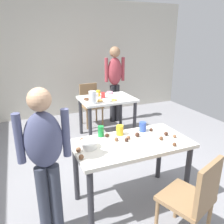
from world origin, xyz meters
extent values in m
plane|color=gray|center=(0.00, 0.00, 0.00)|extent=(6.40, 6.40, 0.00)
cube|color=beige|center=(0.00, 3.20, 1.30)|extent=(6.40, 0.10, 2.60)
cube|color=silver|center=(0.13, -0.19, 0.73)|extent=(1.23, 0.66, 0.04)
cylinder|color=#2D2D33|center=(-0.43, -0.46, 0.35)|extent=(0.06, 0.06, 0.71)
cylinder|color=#2D2D33|center=(0.69, -0.46, 0.35)|extent=(0.06, 0.06, 0.71)
cylinder|color=#2D2D33|center=(-0.43, 0.08, 0.35)|extent=(0.06, 0.06, 0.71)
cylinder|color=#2D2D33|center=(0.69, 0.08, 0.35)|extent=(0.06, 0.06, 0.71)
cube|color=white|center=(0.55, 1.58, 0.73)|extent=(0.97, 0.72, 0.04)
cylinder|color=#2D2D33|center=(0.13, 1.28, 0.35)|extent=(0.06, 0.06, 0.71)
cylinder|color=#2D2D33|center=(0.97, 1.28, 0.35)|extent=(0.06, 0.06, 0.71)
cylinder|color=#2D2D33|center=(0.13, 1.88, 0.35)|extent=(0.06, 0.06, 0.71)
cylinder|color=#2D2D33|center=(0.97, 1.88, 0.35)|extent=(0.06, 0.06, 0.71)
cube|color=olive|center=(0.35, -0.82, 0.43)|extent=(0.51, 0.51, 0.04)
cube|color=olive|center=(0.41, -0.99, 0.66)|extent=(0.37, 0.17, 0.42)
cylinder|color=olive|center=(0.13, -0.72, 0.21)|extent=(0.04, 0.04, 0.41)
cylinder|color=olive|center=(0.45, -0.60, 0.21)|extent=(0.04, 0.04, 0.41)
cylinder|color=olive|center=(0.56, -0.92, 0.21)|extent=(0.04, 0.04, 0.41)
cube|color=olive|center=(0.46, 2.22, 0.43)|extent=(0.42, 0.42, 0.04)
cube|color=olive|center=(0.45, 2.40, 0.66)|extent=(0.38, 0.06, 0.42)
cylinder|color=olive|center=(0.64, 2.06, 0.21)|extent=(0.04, 0.04, 0.41)
cylinder|color=olive|center=(0.30, 2.04, 0.21)|extent=(0.04, 0.04, 0.41)
cylinder|color=olive|center=(0.62, 2.40, 0.21)|extent=(0.04, 0.04, 0.41)
cylinder|color=olive|center=(0.28, 2.38, 0.21)|extent=(0.04, 0.04, 0.41)
cylinder|color=#383D4C|center=(-0.82, -0.28, 0.36)|extent=(0.11, 0.11, 0.72)
cylinder|color=#383D4C|center=(-0.71, -0.28, 0.36)|extent=(0.11, 0.11, 0.72)
ellipsoid|color=#4C5175|center=(-0.77, -0.28, 0.98)|extent=(0.34, 0.23, 0.51)
sphere|color=tan|center=(-0.77, -0.28, 1.33)|extent=(0.20, 0.20, 0.20)
cylinder|color=#4C5175|center=(-0.95, -0.26, 1.02)|extent=(0.08, 0.08, 0.44)
cylinder|color=#4C5175|center=(-0.58, -0.30, 1.02)|extent=(0.08, 0.08, 0.44)
cylinder|color=#28282D|center=(1.06, 2.27, 0.41)|extent=(0.11, 0.11, 0.82)
cylinder|color=#28282D|center=(0.95, 2.27, 0.41)|extent=(0.11, 0.11, 0.82)
ellipsoid|color=#9E3842|center=(1.01, 2.27, 1.11)|extent=(0.32, 0.20, 0.58)
sphere|color=#997051|center=(1.01, 2.27, 1.51)|extent=(0.22, 0.22, 0.22)
cylinder|color=#9E3842|center=(1.20, 2.27, 1.15)|extent=(0.07, 0.07, 0.49)
cylinder|color=#9E3842|center=(0.82, 2.27, 1.15)|extent=(0.07, 0.07, 0.49)
cylinder|color=white|center=(-0.33, -0.13, 0.78)|extent=(0.18, 0.18, 0.06)
cylinder|color=#198438|center=(-0.12, 0.07, 0.81)|extent=(0.07, 0.07, 0.12)
cube|color=silver|center=(-0.07, -0.26, 0.75)|extent=(0.17, 0.02, 0.01)
cylinder|color=yellow|center=(0.09, 0.03, 0.81)|extent=(0.08, 0.08, 0.11)
cylinder|color=#3351B2|center=(0.38, 0.01, 0.81)|extent=(0.08, 0.08, 0.11)
sphere|color=brown|center=(0.12, -0.12, 0.77)|extent=(0.04, 0.04, 0.04)
sphere|color=brown|center=(-0.01, -0.11, 0.77)|extent=(0.04, 0.04, 0.04)
sphere|color=#3D2319|center=(0.56, -0.20, 0.77)|extent=(0.05, 0.05, 0.05)
sphere|color=brown|center=(0.44, -0.27, 0.77)|extent=(0.04, 0.04, 0.04)
sphere|color=brown|center=(0.61, -0.28, 0.77)|extent=(0.04, 0.04, 0.04)
sphere|color=brown|center=(-0.36, 0.02, 0.77)|extent=(0.05, 0.05, 0.05)
sphere|color=#3D2319|center=(-0.07, 0.03, 0.77)|extent=(0.04, 0.04, 0.04)
sphere|color=brown|center=(-0.46, -0.32, 0.77)|extent=(0.05, 0.05, 0.05)
sphere|color=#3D2319|center=(0.47, -0.02, 0.77)|extent=(0.04, 0.04, 0.04)
sphere|color=#3D2319|center=(0.08, -0.16, 0.77)|extent=(0.04, 0.04, 0.04)
sphere|color=brown|center=(0.48, -0.44, 0.77)|extent=(0.04, 0.04, 0.04)
sphere|color=brown|center=(-0.45, -0.18, 0.78)|extent=(0.05, 0.05, 0.05)
sphere|color=#3D2319|center=(0.24, -0.10, 0.78)|extent=(0.05, 0.05, 0.05)
cylinder|color=white|center=(0.20, 1.33, 0.86)|extent=(0.13, 0.13, 0.21)
cylinder|color=red|center=(0.49, 1.62, 0.80)|extent=(0.07, 0.07, 0.10)
cylinder|color=yellow|center=(0.45, 1.76, 0.81)|extent=(0.08, 0.08, 0.11)
cylinder|color=white|center=(0.34, 1.56, 0.81)|extent=(0.08, 0.08, 0.11)
torus|color=white|center=(0.47, 1.33, 0.77)|extent=(0.12, 0.12, 0.04)
torus|color=pink|center=(0.73, 1.87, 0.77)|extent=(0.13, 0.13, 0.04)
torus|color=gold|center=(0.59, 1.35, 0.77)|extent=(0.10, 0.10, 0.03)
torus|color=gold|center=(0.35, 1.40, 0.77)|extent=(0.10, 0.10, 0.03)
torus|color=brown|center=(0.18, 1.58, 0.77)|extent=(0.11, 0.11, 0.03)
camera|label=1|loc=(-0.91, -2.09, 1.81)|focal=36.20mm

